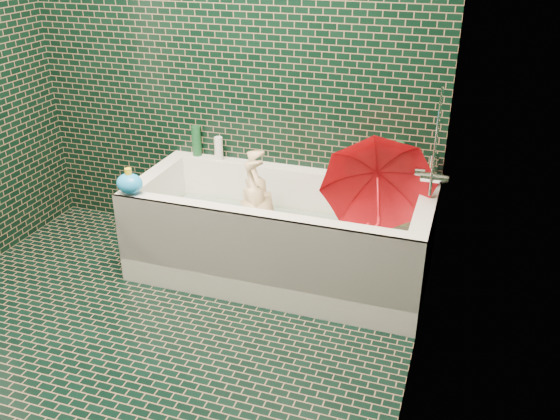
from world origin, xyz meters
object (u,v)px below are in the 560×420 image
(bathtub, at_px, (279,243))
(rubber_duck, at_px, (403,174))
(bath_toy, at_px, (130,183))
(child, at_px, (265,229))
(umbrella, at_px, (378,197))

(bathtub, height_order, rubber_duck, rubber_duck)
(bathtub, bearing_deg, bath_toy, -158.03)
(child, relative_size, rubber_duck, 7.69)
(child, xyz_separation_m, rubber_duck, (0.71, 0.39, 0.28))
(umbrella, height_order, rubber_duck, umbrella)
(umbrella, distance_m, bath_toy, 1.35)
(bathtub, xyz_separation_m, umbrella, (0.55, -0.00, 0.38))
(bathtub, distance_m, bath_toy, 0.91)
(child, bearing_deg, rubber_duck, 106.46)
(child, bearing_deg, bath_toy, -80.47)
(bathtub, height_order, umbrella, umbrella)
(child, bearing_deg, bathtub, 100.54)
(umbrella, xyz_separation_m, rubber_duck, (0.08, 0.36, -0.00))
(rubber_duck, bearing_deg, bathtub, -169.68)
(bathtub, bearing_deg, rubber_duck, 29.47)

